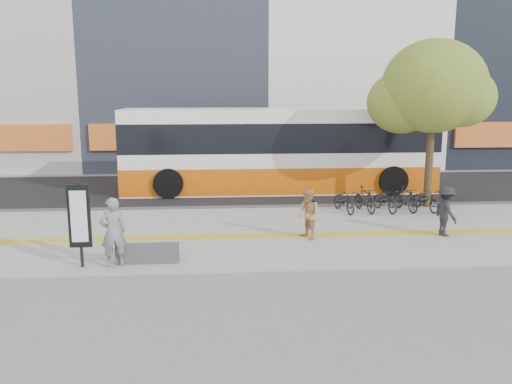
{
  "coord_description": "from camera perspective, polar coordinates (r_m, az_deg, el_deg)",
  "views": [
    {
      "loc": [
        -0.75,
        -14.49,
        4.49
      ],
      "look_at": [
        0.45,
        2.0,
        1.26
      ],
      "focal_mm": 37.0,
      "sensor_mm": 36.0,
      "label": 1
    }
  ],
  "objects": [
    {
      "name": "sidewalk",
      "position": [
        16.61,
        -1.44,
        -4.49
      ],
      "size": [
        40.0,
        7.0,
        0.08
      ],
      "primitive_type": "cube",
      "color": "slate",
      "rests_on": "ground"
    },
    {
      "name": "pedestrian_tan",
      "position": [
        15.75,
        5.66,
        -2.41
      ],
      "size": [
        0.83,
        0.91,
        1.51
      ],
      "primitive_type": "imported",
      "rotation": [
        0.0,
        0.0,
        -1.13
      ],
      "color": "tan",
      "rests_on": "sidewalk"
    },
    {
      "name": "signboard",
      "position": [
        13.79,
        -18.56,
        -2.62
      ],
      "size": [
        0.55,
        0.1,
        2.2
      ],
      "color": "black",
      "rests_on": "sidewalk"
    },
    {
      "name": "bus",
      "position": [
        23.3,
        2.47,
        4.3
      ],
      "size": [
        13.54,
        3.21,
        3.6
      ],
      "color": "white",
      "rests_on": "street"
    },
    {
      "name": "seated_woman",
      "position": [
        13.72,
        -15.2,
        -4.21
      ],
      "size": [
        0.76,
        0.63,
        1.78
      ],
      "primitive_type": "imported",
      "rotation": [
        0.0,
        0.0,
        3.52
      ],
      "color": "black",
      "rests_on": "sidewalk"
    },
    {
      "name": "curb",
      "position": [
        20.0,
        -1.92,
        -1.72
      ],
      "size": [
        40.0,
        0.25,
        0.14
      ],
      "primitive_type": "cube",
      "color": "#3E3F41",
      "rests_on": "ground"
    },
    {
      "name": "street_tree",
      "position": [
        20.87,
        18.48,
        10.56
      ],
      "size": [
        4.4,
        3.8,
        6.31
      ],
      "color": "#382919",
      "rests_on": "sidewalk"
    },
    {
      "name": "bicycle_row",
      "position": [
        19.87,
        13.8,
        -0.83
      ],
      "size": [
        3.96,
        1.66,
        0.92
      ],
      "color": "black",
      "rests_on": "sidewalk"
    },
    {
      "name": "street",
      "position": [
        23.92,
        -2.3,
        0.3
      ],
      "size": [
        40.0,
        8.0,
        0.06
      ],
      "primitive_type": "cube",
      "color": "black",
      "rests_on": "ground"
    },
    {
      "name": "ground",
      "position": [
        15.18,
        -1.16,
        -6.15
      ],
      "size": [
        120.0,
        120.0,
        0.0
      ],
      "primitive_type": "plane",
      "color": "slate",
      "rests_on": "ground"
    },
    {
      "name": "bench",
      "position": [
        14.05,
        -11.62,
        -6.51
      ],
      "size": [
        1.6,
        0.45,
        0.45
      ],
      "primitive_type": "cube",
      "color": "#3E3F41",
      "rests_on": "sidewalk"
    },
    {
      "name": "tactile_strip",
      "position": [
        16.12,
        -1.35,
        -4.81
      ],
      "size": [
        40.0,
        0.45,
        0.01
      ],
      "primitive_type": "cube",
      "color": "gold",
      "rests_on": "sidewalk"
    },
    {
      "name": "pedestrian_dark",
      "position": [
        17.06,
        19.84,
        -1.95
      ],
      "size": [
        0.71,
        1.06,
        1.53
      ],
      "primitive_type": "imported",
      "rotation": [
        0.0,
        0.0,
        1.72
      ],
      "color": "black",
      "rests_on": "sidewalk"
    }
  ]
}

